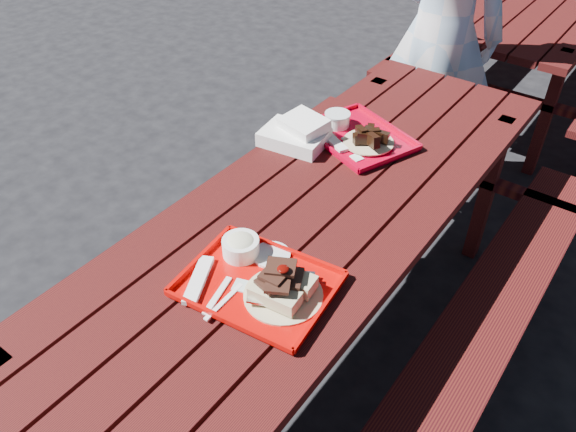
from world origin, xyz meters
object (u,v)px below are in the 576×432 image
(picnic_table_near, at_px, (313,252))
(far_tray, at_px, (356,135))
(picnic_table_far, at_px, (553,20))
(person, at_px, (440,35))
(near_tray, at_px, (261,275))

(picnic_table_near, relative_size, far_tray, 5.03)
(picnic_table_far, distance_m, far_tray, 2.36)
(picnic_table_far, distance_m, person, 1.42)
(near_tray, distance_m, person, 1.81)
(picnic_table_far, relative_size, near_tray, 5.39)
(near_tray, relative_size, far_tray, 0.93)
(picnic_table_near, relative_size, near_tray, 5.39)
(near_tray, height_order, person, person)
(near_tray, bearing_deg, person, 99.18)
(picnic_table_near, xyz_separation_m, picnic_table_far, (0.00, 2.80, 0.00))
(near_tray, bearing_deg, far_tray, 102.86)
(near_tray, height_order, far_tray, near_tray)
(picnic_table_far, height_order, near_tray, near_tray)
(picnic_table_near, xyz_separation_m, far_tray, (-0.12, 0.46, 0.21))
(far_tray, bearing_deg, near_tray, -77.14)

